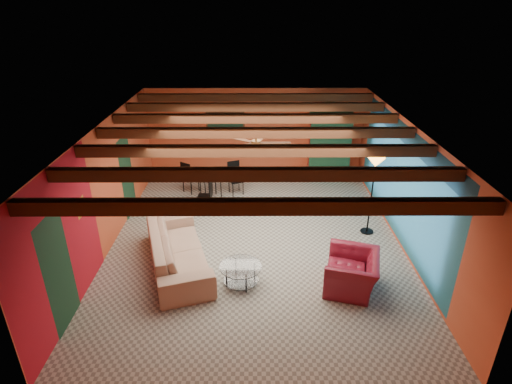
{
  "coord_description": "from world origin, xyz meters",
  "views": [
    {
      "loc": [
        -0.04,
        -8.13,
        5.06
      ],
      "look_at": [
        0.0,
        0.2,
        1.15
      ],
      "focal_mm": 29.03,
      "sensor_mm": 36.0,
      "label": 1
    }
  ],
  "objects_px": {
    "potted_plant": "(332,105)",
    "dining_table": "(210,183)",
    "armoire": "(328,146)",
    "vase": "(209,163)",
    "coffee_table": "(241,275)",
    "sofa": "(178,250)",
    "armchair": "(352,272)",
    "floor_lamp": "(371,196)"
  },
  "relations": [
    {
      "from": "potted_plant",
      "to": "dining_table",
      "type": "bearing_deg",
      "value": -157.22
    },
    {
      "from": "armoire",
      "to": "vase",
      "type": "height_order",
      "value": "armoire"
    },
    {
      "from": "coffee_table",
      "to": "vase",
      "type": "distance_m",
      "value": 4.02
    },
    {
      "from": "armoire",
      "to": "vase",
      "type": "relative_size",
      "value": 10.37
    },
    {
      "from": "sofa",
      "to": "armchair",
      "type": "xyz_separation_m",
      "value": [
        3.42,
        -0.73,
        -0.03
      ]
    },
    {
      "from": "sofa",
      "to": "coffee_table",
      "type": "height_order",
      "value": "sofa"
    },
    {
      "from": "coffee_table",
      "to": "potted_plant",
      "type": "xyz_separation_m",
      "value": [
        2.5,
        5.26,
        2.08
      ]
    },
    {
      "from": "sofa",
      "to": "potted_plant",
      "type": "distance_m",
      "value": 6.31
    },
    {
      "from": "sofa",
      "to": "armchair",
      "type": "height_order",
      "value": "sofa"
    },
    {
      "from": "floor_lamp",
      "to": "potted_plant",
      "type": "relative_size",
      "value": 4.01
    },
    {
      "from": "dining_table",
      "to": "floor_lamp",
      "type": "bearing_deg",
      "value": -25.49
    },
    {
      "from": "armoire",
      "to": "potted_plant",
      "type": "xyz_separation_m",
      "value": [
        0.0,
        0.0,
        1.26
      ]
    },
    {
      "from": "sofa",
      "to": "dining_table",
      "type": "bearing_deg",
      "value": -23.89
    },
    {
      "from": "vase",
      "to": "coffee_table",
      "type": "bearing_deg",
      "value": -76.15
    },
    {
      "from": "armchair",
      "to": "floor_lamp",
      "type": "bearing_deg",
      "value": 173.75
    },
    {
      "from": "armchair",
      "to": "armoire",
      "type": "xyz_separation_m",
      "value": [
        0.39,
        5.39,
        0.67
      ]
    },
    {
      "from": "armoire",
      "to": "vase",
      "type": "bearing_deg",
      "value": -152.87
    },
    {
      "from": "floor_lamp",
      "to": "potted_plant",
      "type": "xyz_separation_m",
      "value": [
        -0.45,
        3.3,
        1.33
      ]
    },
    {
      "from": "armoire",
      "to": "potted_plant",
      "type": "relative_size",
      "value": 4.31
    },
    {
      "from": "dining_table",
      "to": "armoire",
      "type": "height_order",
      "value": "armoire"
    },
    {
      "from": "floor_lamp",
      "to": "potted_plant",
      "type": "height_order",
      "value": "potted_plant"
    },
    {
      "from": "sofa",
      "to": "floor_lamp",
      "type": "relative_size",
      "value": 1.4
    },
    {
      "from": "floor_lamp",
      "to": "potted_plant",
      "type": "distance_m",
      "value": 3.59
    },
    {
      "from": "sofa",
      "to": "vase",
      "type": "relative_size",
      "value": 13.51
    },
    {
      "from": "coffee_table",
      "to": "potted_plant",
      "type": "bearing_deg",
      "value": 64.56
    },
    {
      "from": "dining_table",
      "to": "vase",
      "type": "xyz_separation_m",
      "value": [
        0.0,
        0.0,
        0.57
      ]
    },
    {
      "from": "armoire",
      "to": "floor_lamp",
      "type": "xyz_separation_m",
      "value": [
        0.45,
        -3.3,
        -0.07
      ]
    },
    {
      "from": "armchair",
      "to": "armoire",
      "type": "height_order",
      "value": "armoire"
    },
    {
      "from": "armchair",
      "to": "coffee_table",
      "type": "height_order",
      "value": "armchair"
    },
    {
      "from": "potted_plant",
      "to": "floor_lamp",
      "type": "bearing_deg",
      "value": -82.24
    },
    {
      "from": "armchair",
      "to": "dining_table",
      "type": "distance_m",
      "value": 4.99
    },
    {
      "from": "coffee_table",
      "to": "potted_plant",
      "type": "relative_size",
      "value": 1.72
    },
    {
      "from": "coffee_table",
      "to": "floor_lamp",
      "type": "distance_m",
      "value": 3.62
    },
    {
      "from": "coffee_table",
      "to": "armoire",
      "type": "relative_size",
      "value": 0.4
    },
    {
      "from": "floor_lamp",
      "to": "vase",
      "type": "bearing_deg",
      "value": 154.51
    },
    {
      "from": "armchair",
      "to": "coffee_table",
      "type": "bearing_deg",
      "value": -77.65
    },
    {
      "from": "armoire",
      "to": "armchair",
      "type": "bearing_deg",
      "value": -89.8
    },
    {
      "from": "armoire",
      "to": "potted_plant",
      "type": "height_order",
      "value": "potted_plant"
    },
    {
      "from": "armoire",
      "to": "floor_lamp",
      "type": "height_order",
      "value": "armoire"
    },
    {
      "from": "sofa",
      "to": "dining_table",
      "type": "height_order",
      "value": "dining_table"
    },
    {
      "from": "armoire",
      "to": "potted_plant",
      "type": "distance_m",
      "value": 1.26
    },
    {
      "from": "dining_table",
      "to": "floor_lamp",
      "type": "relative_size",
      "value": 0.95
    }
  ]
}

